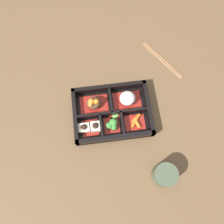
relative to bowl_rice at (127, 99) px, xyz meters
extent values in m
plane|color=brown|center=(-0.06, -0.04, -0.03)|extent=(3.00, 3.00, 0.00)
cube|color=black|center=(-0.06, -0.04, -0.03)|extent=(0.28, 0.21, 0.01)
cube|color=black|center=(-0.06, -0.14, -0.01)|extent=(0.28, 0.01, 0.05)
cube|color=black|center=(-0.06, 0.06, -0.01)|extent=(0.28, 0.01, 0.05)
cube|color=black|center=(-0.20, -0.04, -0.01)|extent=(0.01, 0.21, 0.05)
cube|color=black|center=(0.07, -0.04, -0.01)|extent=(0.01, 0.21, 0.05)
cube|color=black|center=(-0.06, -0.05, -0.01)|extent=(0.26, 0.01, 0.05)
cube|color=black|center=(-0.11, -0.09, -0.01)|extent=(0.01, 0.08, 0.05)
cube|color=black|center=(-0.03, -0.09, -0.01)|extent=(0.01, 0.08, 0.05)
cube|color=black|center=(-0.06, 0.00, -0.01)|extent=(0.01, 0.10, 0.05)
cube|color=maroon|center=(-0.13, 0.00, -0.02)|extent=(0.11, 0.08, 0.01)
ellipsoid|color=brown|center=(-0.13, 0.00, 0.00)|extent=(0.05, 0.05, 0.04)
sphere|color=orange|center=(-0.13, 0.00, 0.02)|extent=(0.02, 0.02, 0.02)
sphere|color=orange|center=(-0.12, 0.00, 0.02)|extent=(0.02, 0.02, 0.02)
sphere|color=orange|center=(-0.14, -0.01, 0.02)|extent=(0.02, 0.02, 0.02)
cube|color=maroon|center=(0.00, 0.00, -0.02)|extent=(0.11, 0.08, 0.01)
ellipsoid|color=silver|center=(0.00, 0.00, 0.01)|extent=(0.06, 0.06, 0.05)
cube|color=maroon|center=(-0.15, -0.09, -0.02)|extent=(0.06, 0.06, 0.01)
cube|color=beige|center=(-0.17, -0.09, -0.01)|extent=(0.04, 0.03, 0.02)
ellipsoid|color=black|center=(-0.17, -0.09, 0.01)|extent=(0.02, 0.02, 0.01)
cube|color=beige|center=(-0.13, -0.09, -0.01)|extent=(0.04, 0.04, 0.02)
ellipsoid|color=black|center=(-0.13, -0.09, 0.00)|extent=(0.02, 0.02, 0.01)
cube|color=maroon|center=(-0.07, -0.09, -0.02)|extent=(0.06, 0.06, 0.01)
sphere|color=#387A33|center=(-0.06, -0.09, -0.01)|extent=(0.02, 0.02, 0.02)
sphere|color=#387A33|center=(-0.06, -0.10, -0.01)|extent=(0.02, 0.02, 0.02)
sphere|color=#387A33|center=(-0.08, -0.09, -0.01)|extent=(0.03, 0.03, 0.03)
sphere|color=#387A33|center=(-0.06, -0.08, 0.00)|extent=(0.03, 0.03, 0.03)
cube|color=maroon|center=(0.02, -0.09, -0.02)|extent=(0.07, 0.06, 0.01)
cylinder|color=#D1661E|center=(0.02, -0.09, -0.01)|extent=(0.03, 0.04, 0.01)
cylinder|color=#D1661E|center=(0.02, -0.08, -0.01)|extent=(0.04, 0.05, 0.01)
cylinder|color=#D1661E|center=(0.02, -0.08, -0.01)|extent=(0.04, 0.04, 0.01)
cylinder|color=#D1661E|center=(0.01, -0.09, -0.01)|extent=(0.03, 0.03, 0.01)
cube|color=maroon|center=(-0.06, -0.05, -0.02)|extent=(0.04, 0.03, 0.01)
cylinder|color=#75A84C|center=(-0.05, -0.05, -0.02)|extent=(0.02, 0.02, 0.01)
cylinder|color=#75A84C|center=(-0.05, -0.05, -0.02)|extent=(0.02, 0.02, 0.00)
cylinder|color=#424C38|center=(0.08, -0.29, 0.00)|extent=(0.08, 0.08, 0.07)
cylinder|color=#597A38|center=(0.08, -0.29, 0.03)|extent=(0.06, 0.06, 0.01)
cylinder|color=brown|center=(0.17, 0.16, -0.03)|extent=(0.13, 0.18, 0.01)
cylinder|color=brown|center=(0.18, 0.17, -0.03)|extent=(0.13, 0.18, 0.01)
camera|label=1|loc=(-0.09, -0.29, 0.76)|focal=35.00mm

